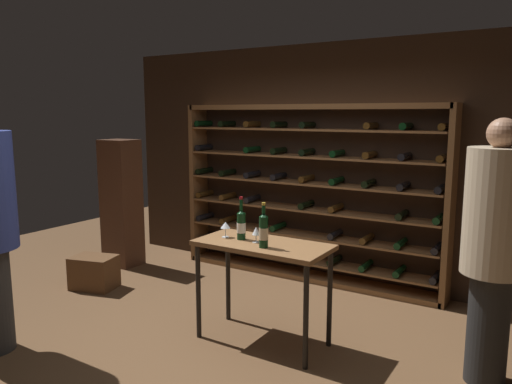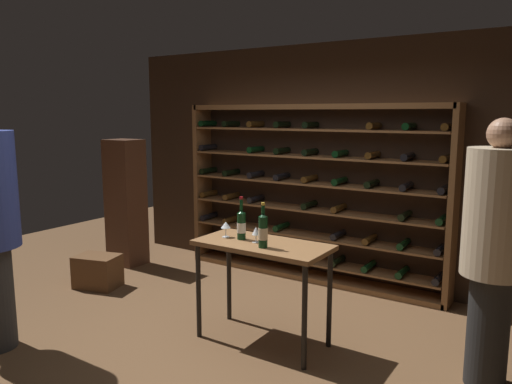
{
  "view_description": "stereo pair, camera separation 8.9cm",
  "coord_description": "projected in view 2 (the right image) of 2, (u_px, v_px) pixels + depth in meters",
  "views": [
    {
      "loc": [
        2.27,
        -3.24,
        1.98
      ],
      "look_at": [
        0.08,
        0.27,
        1.32
      ],
      "focal_mm": 34.66,
      "sensor_mm": 36.0,
      "label": 1
    },
    {
      "loc": [
        2.35,
        -3.2,
        1.98
      ],
      "look_at": [
        0.08,
        0.27,
        1.32
      ],
      "focal_mm": 34.66,
      "sensor_mm": 36.0,
      "label": 2
    }
  ],
  "objects": [
    {
      "name": "wine_crate",
      "position": [
        98.0,
        271.0,
        5.67
      ],
      "size": [
        0.55,
        0.46,
        0.37
      ],
      "primitive_type": "cube",
      "rotation": [
        0.0,
        0.0,
        0.27
      ],
      "color": "brown",
      "rests_on": "ground"
    },
    {
      "name": "wine_bottle_red_label",
      "position": [
        241.0,
        224.0,
        4.29
      ],
      "size": [
        0.08,
        0.08,
        0.38
      ],
      "color": "black",
      "rests_on": "tasting_table"
    },
    {
      "name": "wine_rack",
      "position": [
        310.0,
        194.0,
        5.84
      ],
      "size": [
        3.3,
        0.32,
        2.08
      ],
      "color": "brown",
      "rests_on": "ground"
    },
    {
      "name": "wine_glass_stemmed_center",
      "position": [
        226.0,
        226.0,
        4.37
      ],
      "size": [
        0.09,
        0.09,
        0.14
      ],
      "color": "silver",
      "rests_on": "tasting_table"
    },
    {
      "name": "ground_plane",
      "position": [
        230.0,
        347.0,
        4.22
      ],
      "size": [
        10.37,
        10.37,
        0.0
      ],
      "primitive_type": "plane",
      "color": "brown"
    },
    {
      "name": "tasting_table",
      "position": [
        263.0,
        255.0,
        4.21
      ],
      "size": [
        1.15,
        0.56,
        0.89
      ],
      "color": "brown",
      "rests_on": "ground"
    },
    {
      "name": "person_guest_blue_shirt",
      "position": [
        495.0,
        242.0,
        3.48
      ],
      "size": [
        0.45,
        0.45,
        1.95
      ],
      "rotation": [
        0.0,
        0.0,
        -0.33
      ],
      "color": "black",
      "rests_on": "ground"
    },
    {
      "name": "back_wall",
      "position": [
        338.0,
        164.0,
        5.81
      ],
      "size": [
        5.99,
        0.1,
        2.79
      ],
      "primitive_type": "cube",
      "color": "#332319",
      "rests_on": "ground"
    },
    {
      "name": "display_cabinet",
      "position": [
        126.0,
        202.0,
        6.47
      ],
      "size": [
        0.44,
        0.36,
        1.65
      ],
      "primitive_type": "cube",
      "color": "#4C2D1E",
      "rests_on": "ground"
    },
    {
      "name": "wine_glass_stemmed_left",
      "position": [
        256.0,
        232.0,
        4.2
      ],
      "size": [
        0.07,
        0.07,
        0.14
      ],
      "color": "silver",
      "rests_on": "tasting_table"
    },
    {
      "name": "wine_bottle_gold_foil",
      "position": [
        263.0,
        231.0,
        4.03
      ],
      "size": [
        0.08,
        0.08,
        0.38
      ],
      "color": "black",
      "rests_on": "tasting_table"
    }
  ]
}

